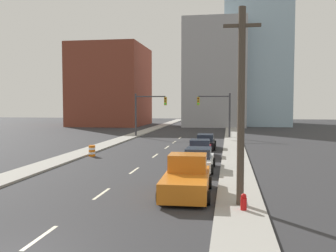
% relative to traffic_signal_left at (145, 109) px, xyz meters
% --- Properties ---
extents(sidewalk_left, '(2.13, 92.92, 0.14)m').
position_rel_traffic_signal_left_xyz_m(sidewalk_left, '(-1.92, 6.54, -3.76)').
color(sidewalk_left, '#9E9B93').
rests_on(sidewalk_left, ground).
extents(sidewalk_right, '(2.13, 92.92, 0.14)m').
position_rel_traffic_signal_left_xyz_m(sidewalk_right, '(11.80, 6.54, -3.76)').
color(sidewalk_right, '#9E9B93').
rests_on(sidewalk_right, ground).
extents(lane_stripe_at_2m, '(0.16, 2.40, 0.01)m').
position_rel_traffic_signal_left_xyz_m(lane_stripe_at_2m, '(4.94, -37.91, -3.82)').
color(lane_stripe_at_2m, beige).
rests_on(lane_stripe_at_2m, ground).
extents(lane_stripe_at_8m, '(0.16, 2.40, 0.01)m').
position_rel_traffic_signal_left_xyz_m(lane_stripe_at_8m, '(4.94, -31.65, -3.82)').
color(lane_stripe_at_8m, beige).
rests_on(lane_stripe_at_8m, ground).
extents(lane_stripe_at_15m, '(0.16, 2.40, 0.01)m').
position_rel_traffic_signal_left_xyz_m(lane_stripe_at_15m, '(4.94, -25.05, -3.82)').
color(lane_stripe_at_15m, beige).
rests_on(lane_stripe_at_15m, ground).
extents(lane_stripe_at_22m, '(0.16, 2.40, 0.01)m').
position_rel_traffic_signal_left_xyz_m(lane_stripe_at_22m, '(4.94, -17.73, -3.82)').
color(lane_stripe_at_22m, beige).
rests_on(lane_stripe_at_22m, ground).
extents(lane_stripe_at_28m, '(0.16, 2.40, 0.01)m').
position_rel_traffic_signal_left_xyz_m(lane_stripe_at_28m, '(4.94, -11.45, -3.82)').
color(lane_stripe_at_28m, beige).
rests_on(lane_stripe_at_28m, ground).
extents(lane_stripe_at_34m, '(0.16, 2.40, 0.01)m').
position_rel_traffic_signal_left_xyz_m(lane_stripe_at_34m, '(4.94, -6.33, -3.82)').
color(lane_stripe_at_34m, beige).
rests_on(lane_stripe_at_34m, ground).
extents(lane_stripe_at_39m, '(0.16, 2.40, 0.01)m').
position_rel_traffic_signal_left_xyz_m(lane_stripe_at_39m, '(4.94, -1.02, -3.82)').
color(lane_stripe_at_39m, beige).
rests_on(lane_stripe_at_39m, ground).
extents(building_brick_left, '(14.00, 16.00, 16.31)m').
position_rel_traffic_signal_left_xyz_m(building_brick_left, '(-13.02, 25.55, 4.33)').
color(building_brick_left, brown).
rests_on(building_brick_left, ground).
extents(building_office_center, '(12.00, 20.00, 20.61)m').
position_rel_traffic_signal_left_xyz_m(building_office_center, '(8.46, 29.55, 6.48)').
color(building_office_center, '#99999E').
rests_on(building_office_center, ground).
extents(building_glass_right, '(13.00, 20.00, 29.06)m').
position_rel_traffic_signal_left_xyz_m(building_glass_right, '(16.69, 33.55, 10.70)').
color(building_glass_right, '#99B7CC').
rests_on(building_glass_right, ground).
extents(traffic_signal_left, '(4.40, 0.35, 5.87)m').
position_rel_traffic_signal_left_xyz_m(traffic_signal_left, '(0.00, 0.00, 0.00)').
color(traffic_signal_left, '#38383D').
rests_on(traffic_signal_left, ground).
extents(traffic_signal_right, '(4.40, 0.35, 5.87)m').
position_rel_traffic_signal_left_xyz_m(traffic_signal_right, '(10.07, 0.00, 0.00)').
color(traffic_signal_right, '#38383D').
rests_on(traffic_signal_right, ground).
extents(utility_pole_right_near, '(1.60, 0.32, 8.72)m').
position_rel_traffic_signal_left_xyz_m(utility_pole_right_near, '(11.80, -33.05, 0.65)').
color(utility_pole_right_near, '#473D33').
rests_on(utility_pole_right_near, ground).
extents(traffic_barrel, '(0.56, 0.56, 0.95)m').
position_rel_traffic_signal_left_xyz_m(traffic_barrel, '(-0.39, -18.98, -3.35)').
color(traffic_barrel, orange).
rests_on(traffic_barrel, ground).
extents(fire_hydrant, '(0.26, 0.26, 0.84)m').
position_rel_traffic_signal_left_xyz_m(fire_hydrant, '(11.92, -33.90, -3.41)').
color(fire_hydrant, red).
rests_on(fire_hydrant, ground).
extents(pickup_truck_orange, '(2.57, 5.27, 1.96)m').
position_rel_traffic_signal_left_xyz_m(pickup_truck_orange, '(9.21, -31.12, -3.03)').
color(pickup_truck_orange, orange).
rests_on(pickup_truck_orange, ground).
extents(sedan_white, '(2.18, 4.79, 1.53)m').
position_rel_traffic_signal_left_xyz_m(sedan_white, '(9.24, -24.13, -3.13)').
color(sedan_white, silver).
rests_on(sedan_white, ground).
extents(sedan_maroon, '(2.25, 4.27, 1.46)m').
position_rel_traffic_signal_left_xyz_m(sedan_maroon, '(8.83, -17.60, -3.16)').
color(sedan_maroon, maroon).
rests_on(sedan_maroon, ground).
extents(sedan_black, '(2.11, 4.56, 1.47)m').
position_rel_traffic_signal_left_xyz_m(sedan_black, '(8.96, -12.10, -3.15)').
color(sedan_black, black).
rests_on(sedan_black, ground).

